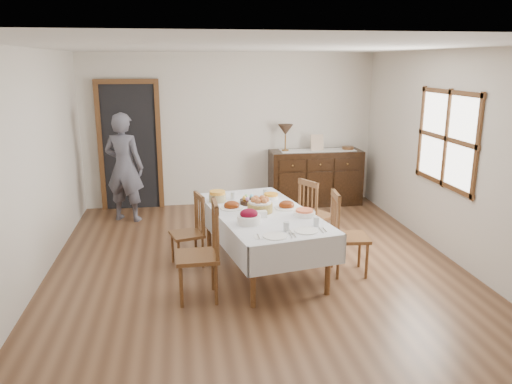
{
  "coord_description": "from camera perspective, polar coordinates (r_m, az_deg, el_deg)",
  "views": [
    {
      "loc": [
        -0.86,
        -5.55,
        2.45
      ],
      "look_at": [
        0.0,
        0.1,
        0.95
      ],
      "focal_mm": 35.0,
      "sensor_mm": 36.0,
      "label": 1
    }
  ],
  "objects": [
    {
      "name": "ground",
      "position": [
        6.12,
        0.14,
        -8.87
      ],
      "size": [
        6.0,
        6.0,
        0.0
      ],
      "primitive_type": "plane",
      "color": "brown"
    },
    {
      "name": "room_shell",
      "position": [
        6.07,
        -1.83,
        7.04
      ],
      "size": [
        5.02,
        6.02,
        2.65
      ],
      "color": "white",
      "rests_on": "ground"
    },
    {
      "name": "dining_table",
      "position": [
        5.94,
        0.66,
        -3.05
      ],
      "size": [
        1.46,
        2.28,
        0.73
      ],
      "rotation": [
        0.0,
        0.0,
        0.19
      ],
      "color": "silver",
      "rests_on": "ground"
    },
    {
      "name": "chair_left_near",
      "position": [
        5.27,
        -6.16,
        -6.69
      ],
      "size": [
        0.45,
        0.45,
        1.06
      ],
      "rotation": [
        0.0,
        0.0,
        -1.55
      ],
      "color": "brown",
      "rests_on": "ground"
    },
    {
      "name": "chair_left_far",
      "position": [
        6.18,
        -7.49,
        -4.3
      ],
      "size": [
        0.45,
        0.45,
        0.89
      ],
      "rotation": [
        0.0,
        0.0,
        -1.31
      ],
      "color": "brown",
      "rests_on": "ground"
    },
    {
      "name": "chair_right_near",
      "position": [
        5.95,
        10.23,
        -4.61
      ],
      "size": [
        0.45,
        0.45,
        1.0
      ],
      "rotation": [
        0.0,
        0.0,
        1.47
      ],
      "color": "brown",
      "rests_on": "ground"
    },
    {
      "name": "chair_right_far",
      "position": [
        6.79,
        6.69,
        -2.33
      ],
      "size": [
        0.52,
        0.52,
        0.93
      ],
      "rotation": [
        0.0,
        0.0,
        2.05
      ],
      "color": "brown",
      "rests_on": "ground"
    },
    {
      "name": "sideboard",
      "position": [
        8.81,
        6.78,
        1.67
      ],
      "size": [
        1.59,
        0.58,
        0.95
      ],
      "color": "black",
      "rests_on": "ground"
    },
    {
      "name": "person",
      "position": [
        8.01,
        -14.85,
        3.14
      ],
      "size": [
        0.66,
        0.54,
        1.82
      ],
      "primitive_type": "imported",
      "rotation": [
        0.0,
        0.0,
        2.78
      ],
      "color": "#545460",
      "rests_on": "ground"
    },
    {
      "name": "bread_basket",
      "position": [
        5.87,
        0.46,
        -1.55
      ],
      "size": [
        0.3,
        0.3,
        0.19
      ],
      "color": "olive",
      "rests_on": "dining_table"
    },
    {
      "name": "egg_basket",
      "position": [
        6.21,
        -0.74,
        -1.02
      ],
      "size": [
        0.24,
        0.24,
        0.11
      ],
      "color": "black",
      "rests_on": "dining_table"
    },
    {
      "name": "ham_platter_a",
      "position": [
        6.02,
        -2.81,
        -1.61
      ],
      "size": [
        0.28,
        0.28,
        0.11
      ],
      "color": "white",
      "rests_on": "dining_table"
    },
    {
      "name": "ham_platter_b",
      "position": [
        6.04,
        3.51,
        -1.58
      ],
      "size": [
        0.3,
        0.3,
        0.11
      ],
      "color": "white",
      "rests_on": "dining_table"
    },
    {
      "name": "beet_bowl",
      "position": [
        5.46,
        -0.82,
        -2.91
      ],
      "size": [
        0.26,
        0.26,
        0.17
      ],
      "color": "white",
      "rests_on": "dining_table"
    },
    {
      "name": "carrot_bowl",
      "position": [
        6.4,
        1.71,
        -0.53
      ],
      "size": [
        0.2,
        0.2,
        0.08
      ],
      "color": "white",
      "rests_on": "dining_table"
    },
    {
      "name": "pineapple_bowl",
      "position": [
        6.33,
        -4.43,
        -0.5
      ],
      "size": [
        0.22,
        0.22,
        0.14
      ],
      "color": "tan",
      "rests_on": "dining_table"
    },
    {
      "name": "casserole_dish",
      "position": [
        5.76,
        5.55,
        -2.38
      ],
      "size": [
        0.25,
        0.25,
        0.08
      ],
      "color": "white",
      "rests_on": "dining_table"
    },
    {
      "name": "butter_dish",
      "position": [
        5.69,
        0.54,
        -2.53
      ],
      "size": [
        0.15,
        0.12,
        0.07
      ],
      "color": "white",
      "rests_on": "dining_table"
    },
    {
      "name": "setting_left",
      "position": [
        5.13,
        2.58,
        -4.68
      ],
      "size": [
        0.44,
        0.31,
        0.1
      ],
      "color": "white",
      "rests_on": "dining_table"
    },
    {
      "name": "setting_right",
      "position": [
        5.31,
        6.1,
        -4.07
      ],
      "size": [
        0.44,
        0.31,
        0.1
      ],
      "color": "white",
      "rests_on": "dining_table"
    },
    {
      "name": "glass_far_a",
      "position": [
        6.42,
        -2.63,
        -0.44
      ],
      "size": [
        0.07,
        0.07,
        0.09
      ],
      "color": "silver",
      "rests_on": "dining_table"
    },
    {
      "name": "glass_far_b",
      "position": [
        6.59,
        1.08,
        -0.05
      ],
      "size": [
        0.07,
        0.07,
        0.09
      ],
      "color": "silver",
      "rests_on": "dining_table"
    },
    {
      "name": "runner",
      "position": [
        8.72,
        7.05,
        4.76
      ],
      "size": [
        1.3,
        0.35,
        0.01
      ],
      "color": "white",
      "rests_on": "sideboard"
    },
    {
      "name": "table_lamp",
      "position": [
        8.55,
        3.39,
        7.02
      ],
      "size": [
        0.26,
        0.26,
        0.46
      ],
      "color": "brown",
      "rests_on": "sideboard"
    },
    {
      "name": "picture_frame",
      "position": [
        8.68,
        7.0,
        5.62
      ],
      "size": [
        0.22,
        0.08,
        0.28
      ],
      "color": "#CBAD91",
      "rests_on": "sideboard"
    },
    {
      "name": "deco_bowl",
      "position": [
        8.87,
        10.45,
        4.96
      ],
      "size": [
        0.2,
        0.2,
        0.06
      ],
      "color": "brown",
      "rests_on": "sideboard"
    }
  ]
}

